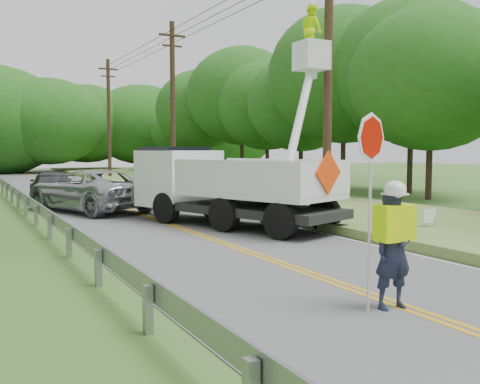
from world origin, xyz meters
name	(u,v)px	position (x,y,z in m)	size (l,w,h in m)	color
ground	(414,312)	(0.00, 0.00, 0.00)	(140.00, 140.00, 0.00)	#2F5421
road	(144,215)	(0.00, 14.00, 0.01)	(7.20, 96.00, 0.03)	#555557
guardrail	(31,204)	(-4.02, 14.91, 0.55)	(0.18, 48.00, 0.77)	gray
utility_poles	(225,92)	(5.00, 17.02, 5.27)	(1.60, 43.30, 10.00)	black
tall_grass_verge	(297,203)	(7.10, 14.00, 0.15)	(7.00, 96.00, 0.30)	#596B34
treeline_right	(317,92)	(15.69, 24.43, 6.50)	(11.49, 54.08, 11.60)	#332319
treeline_horizon	(36,122)	(1.37, 56.00, 5.50)	(57.57, 14.62, 11.92)	#234E13
flagger	(393,240)	(-0.24, 0.26, 1.14)	(1.18, 0.51, 3.15)	#191E33
bucket_truck	(218,176)	(1.60, 10.71, 1.65)	(5.49, 8.05, 7.37)	black
suv_silver	(89,190)	(-1.56, 16.48, 0.88)	(2.86, 6.20, 1.72)	#A5A6AC
suv_darkgrey	(52,186)	(-2.22, 22.05, 0.74)	(2.01, 4.93, 1.43)	#383A3F
yard_sign	(430,217)	(5.97, 5.24, 0.59)	(0.57, 0.10, 0.82)	white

